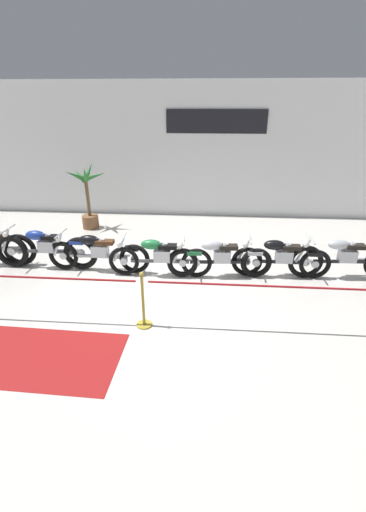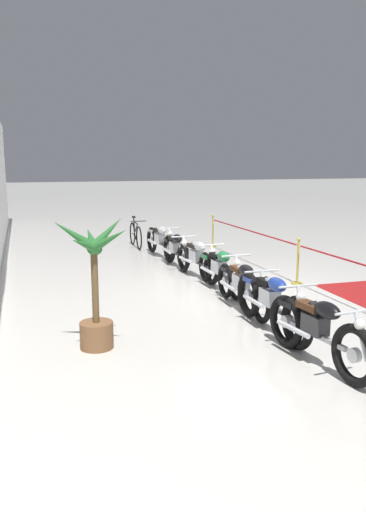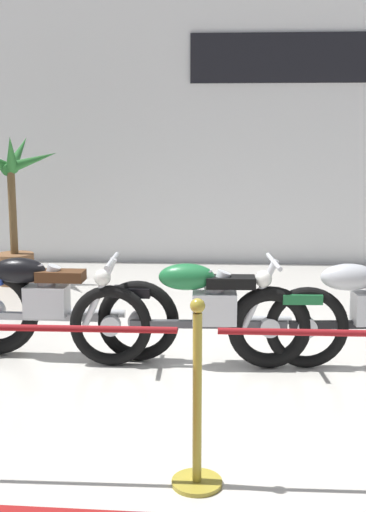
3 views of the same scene
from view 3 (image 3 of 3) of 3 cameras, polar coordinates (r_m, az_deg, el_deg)
The scene contains 6 objects.
ground_plane at distance 5.02m, azimuth 1.79°, elevation -11.55°, with size 120.00×120.00×0.00m, color silver.
back_wall at distance 9.78m, azimuth 2.62°, elevation 11.71°, with size 28.00×0.29×4.20m.
motorcycle_black_2 at distance 5.64m, azimuth -12.58°, elevation -4.32°, with size 2.38×0.62×0.93m.
motorcycle_green_3 at distance 5.30m, azimuth 2.15°, elevation -5.01°, with size 2.31×0.62×0.92m.
potted_palm_left_of_row at distance 8.59m, azimuth -14.88°, elevation 3.36°, with size 1.13×1.08×1.98m.
stanchion_mid_left at distance 3.58m, azimuth 1.29°, elevation -14.68°, with size 0.28×0.28×1.05m.
Camera 3 is at (0.10, -4.65, 1.87)m, focal length 45.00 mm.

